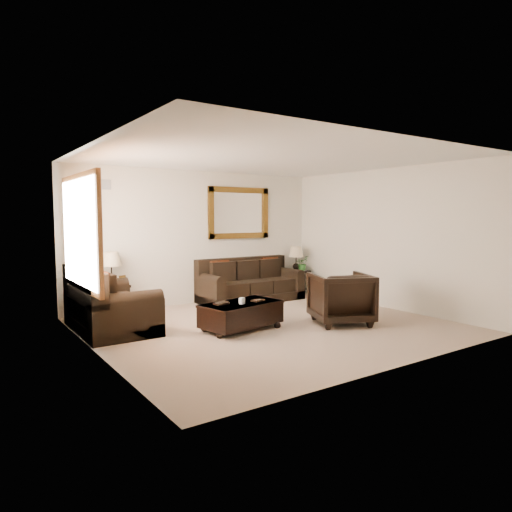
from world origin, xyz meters
TOP-DOWN VIEW (x-y plane):
  - room at (0.00, 0.00)m, footprint 5.51×5.01m
  - window at (-2.70, 0.90)m, footprint 0.07×1.96m
  - mirror at (0.96, 2.47)m, footprint 1.50×0.06m
  - air_vent at (-1.90, 2.48)m, footprint 0.25×0.02m
  - sofa at (0.96, 2.07)m, footprint 2.19×0.94m
  - loveseat at (-2.27, 1.21)m, footprint 1.05×1.77m
  - end_table_left at (-1.89, 2.20)m, footprint 0.52×0.52m
  - end_table_right at (2.35, 2.21)m, footprint 0.49×0.49m
  - coffee_table at (-0.52, 0.06)m, footprint 1.38×0.91m
  - armchair at (1.07, -0.52)m, footprint 1.18×1.15m
  - potted_plant at (2.46, 2.12)m, footprint 0.40×0.42m

SIDE VIEW (x-z plane):
  - coffee_table at x=-0.52m, z-range 0.00..0.54m
  - sofa at x=0.96m, z-range -0.12..0.77m
  - loveseat at x=-2.27m, z-range -0.13..0.86m
  - armchair at x=1.07m, z-range 0.00..0.94m
  - potted_plant at x=2.46m, z-range 0.54..0.79m
  - end_table_right at x=2.35m, z-range 0.17..1.25m
  - end_table_left at x=-1.89m, z-range 0.17..1.32m
  - room at x=0.00m, z-range 0.00..2.71m
  - window at x=-2.70m, z-range 0.72..2.38m
  - mirror at x=0.96m, z-range 1.30..2.40m
  - air_vent at x=-1.90m, z-range 2.26..2.44m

